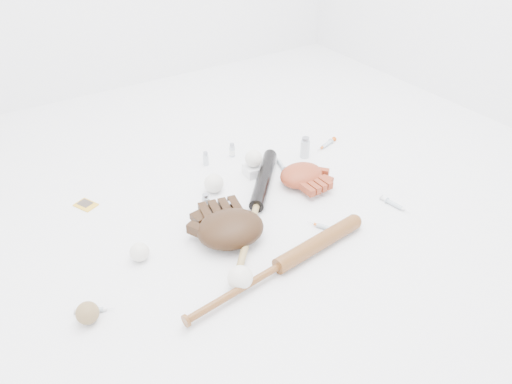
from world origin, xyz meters
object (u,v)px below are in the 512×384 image
bat_wood (279,266)px  glove_dark (230,228)px  pedestal (254,170)px  bat_dark (257,205)px

bat_wood → glove_dark: (-0.05, 0.23, 0.02)m
bat_wood → glove_dark: 0.24m
glove_dark → pedestal: size_ratio=3.73×
bat_dark → pedestal: bat_dark is taller
bat_dark → bat_wood: 0.35m
bat_dark → bat_wood: (-0.12, -0.33, -0.00)m
bat_dark → bat_wood: bearing=-158.2°
bat_dark → glove_dark: size_ratio=2.79×
bat_dark → pedestal: 0.27m
pedestal → bat_wood: bearing=-114.8°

